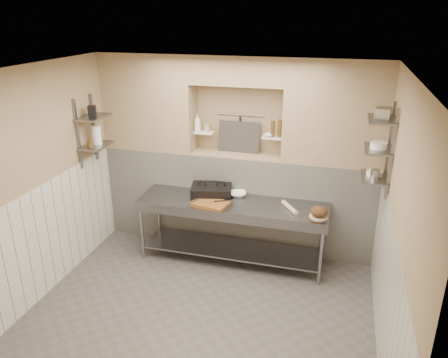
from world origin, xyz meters
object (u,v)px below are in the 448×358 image
(panini_press, at_px, (211,191))
(cutting_board, at_px, (211,204))
(prep_table, at_px, (232,220))
(bowl_alcove, at_px, (268,135))
(jug_left, at_px, (97,135))
(rolling_pin, at_px, (290,207))
(bread_loaf, at_px, (319,211))
(bottle_soap, at_px, (197,123))
(mixing_bowl, at_px, (238,194))

(panini_press, xyz_separation_m, cutting_board, (0.08, -0.30, -0.06))
(prep_table, relative_size, bowl_alcove, 19.71)
(prep_table, height_order, panini_press, panini_press)
(cutting_board, distance_m, bowl_alcove, 1.23)
(cutting_board, bearing_deg, jug_left, 178.34)
(rolling_pin, relative_size, bread_loaf, 1.77)
(jug_left, bearing_deg, panini_press, 9.20)
(panini_press, relative_size, bottle_soap, 2.51)
(panini_press, height_order, rolling_pin, panini_press)
(prep_table, relative_size, mixing_bowl, 11.11)
(bottle_soap, bearing_deg, mixing_bowl, -23.01)
(prep_table, relative_size, panini_press, 4.10)
(rolling_pin, height_order, bowl_alcove, bowl_alcove)
(mixing_bowl, height_order, bowl_alcove, bowl_alcove)
(mixing_bowl, xyz_separation_m, bowl_alcove, (0.35, 0.29, 0.80))
(prep_table, xyz_separation_m, cutting_board, (-0.26, -0.15, 0.28))
(prep_table, xyz_separation_m, bread_loaf, (1.17, -0.13, 0.34))
(rolling_pin, bearing_deg, bread_loaf, -18.48)
(rolling_pin, bearing_deg, panini_press, 171.98)
(bowl_alcove, distance_m, jug_left, 2.37)
(bottle_soap, bearing_deg, panini_press, -50.22)
(prep_table, bearing_deg, bread_loaf, -6.42)
(bread_loaf, relative_size, bowl_alcove, 1.64)
(mixing_bowl, bearing_deg, prep_table, -94.99)
(cutting_board, bearing_deg, panini_press, 104.96)
(mixing_bowl, xyz_separation_m, rolling_pin, (0.76, -0.25, 0.00))
(bread_loaf, height_order, bottle_soap, bottle_soap)
(bottle_soap, bearing_deg, bowl_alcove, -0.03)
(prep_table, height_order, bread_loaf, bread_loaf)
(rolling_pin, bearing_deg, bottle_soap, 159.42)
(cutting_board, bearing_deg, prep_table, 29.66)
(prep_table, bearing_deg, mixing_bowl, 85.01)
(prep_table, distance_m, bread_loaf, 1.22)
(rolling_pin, height_order, bread_loaf, bread_loaf)
(bowl_alcove, bearing_deg, panini_press, -151.70)
(bottle_soap, bearing_deg, cutting_board, -59.76)
(panini_press, xyz_separation_m, rolling_pin, (1.12, -0.16, -0.05))
(jug_left, bearing_deg, rolling_pin, 2.05)
(cutting_board, relative_size, rolling_pin, 1.20)
(cutting_board, height_order, rolling_pin, rolling_pin)
(cutting_board, relative_size, mixing_bowl, 1.96)
(mixing_bowl, xyz_separation_m, jug_left, (-1.93, -0.35, 0.81))
(mixing_bowl, bearing_deg, bottle_soap, 156.99)
(mixing_bowl, distance_m, bread_loaf, 1.21)
(rolling_pin, xyz_separation_m, bowl_alcove, (-0.41, 0.54, 0.80))
(bread_loaf, distance_m, bowl_alcove, 1.29)
(bowl_alcove, bearing_deg, rolling_pin, -52.67)
(rolling_pin, bearing_deg, mixing_bowl, 161.67)
(panini_press, bearing_deg, mixing_bowl, 1.79)
(cutting_board, xyz_separation_m, jug_left, (-1.65, 0.05, 0.82))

